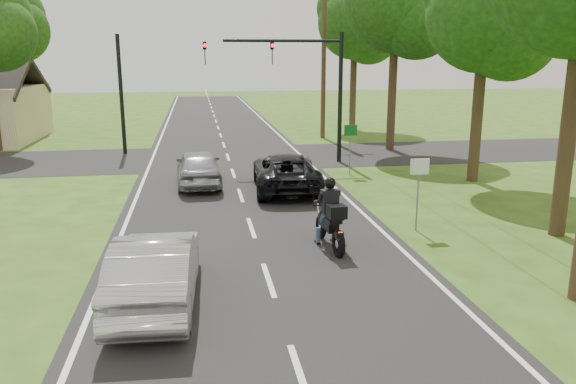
% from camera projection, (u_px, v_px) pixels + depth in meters
% --- Properties ---
extents(ground, '(140.00, 140.00, 0.00)m').
position_uv_depth(ground, '(269.00, 280.00, 12.69)').
color(ground, '#324E15').
rests_on(ground, ground).
extents(road, '(8.00, 100.00, 0.01)m').
position_uv_depth(road, '(237.00, 183.00, 22.28)').
color(road, black).
rests_on(road, ground).
extents(cross_road, '(60.00, 7.00, 0.01)m').
position_uv_depth(cross_road, '(228.00, 157.00, 28.03)').
color(cross_road, black).
rests_on(cross_road, ground).
extents(motorcycle_rider, '(0.64, 2.23, 1.92)m').
position_uv_depth(motorcycle_rider, '(331.00, 220.00, 14.65)').
color(motorcycle_rider, black).
rests_on(motorcycle_rider, ground).
extents(dark_suv, '(2.65, 5.17, 1.40)m').
position_uv_depth(dark_suv, '(286.00, 172.00, 21.03)').
color(dark_suv, black).
rests_on(dark_suv, road).
extents(silver_sedan, '(1.75, 4.50, 1.46)m').
position_uv_depth(silver_sedan, '(156.00, 269.00, 11.35)').
color(silver_sedan, silver).
rests_on(silver_sedan, road).
extents(silver_suv, '(1.81, 4.22, 1.42)m').
position_uv_depth(silver_suv, '(199.00, 167.00, 21.82)').
color(silver_suv, '#999BA0').
rests_on(silver_suv, road).
extents(traffic_signal, '(6.38, 0.44, 6.00)m').
position_uv_depth(traffic_signal, '(301.00, 74.00, 25.65)').
color(traffic_signal, black).
rests_on(traffic_signal, ground).
extents(signal_pole_far, '(0.20, 0.20, 6.00)m').
position_uv_depth(signal_pole_far, '(121.00, 95.00, 28.43)').
color(signal_pole_far, black).
rests_on(signal_pole_far, ground).
extents(utility_pole_far, '(1.60, 0.28, 10.00)m').
position_uv_depth(utility_pole_far, '(324.00, 53.00, 33.55)').
color(utility_pole_far, '#503624').
rests_on(utility_pole_far, ground).
extents(sign_white, '(0.55, 0.07, 2.12)m').
position_uv_depth(sign_white, '(419.00, 177.00, 15.90)').
color(sign_white, slate).
rests_on(sign_white, ground).
extents(sign_green, '(0.55, 0.07, 2.12)m').
position_uv_depth(sign_green, '(350.00, 137.00, 23.60)').
color(sign_green, slate).
rests_on(sign_green, ground).
extents(tree_row_c, '(4.80, 4.65, 8.76)m').
position_uv_depth(tree_row_c, '(494.00, 21.00, 21.17)').
color(tree_row_c, '#332316').
rests_on(tree_row_c, ground).
extents(tree_row_d, '(5.76, 5.58, 10.45)m').
position_uv_depth(tree_row_d, '(403.00, 5.00, 28.42)').
color(tree_row_d, '#332316').
rests_on(tree_row_d, ground).
extents(tree_row_e, '(5.28, 5.12, 9.61)m').
position_uv_depth(tree_row_e, '(360.00, 27.00, 37.27)').
color(tree_row_e, '#332316').
rests_on(tree_row_e, ground).
extents(tree_left_far, '(5.76, 5.58, 10.14)m').
position_uv_depth(tree_left_far, '(7.00, 22.00, 37.40)').
color(tree_left_far, '#332316').
rests_on(tree_left_far, ground).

